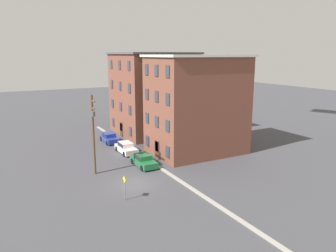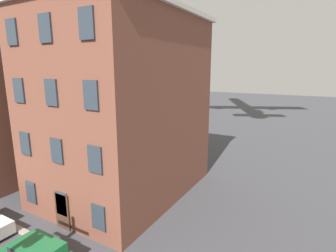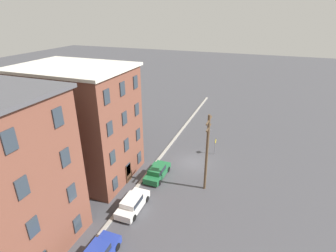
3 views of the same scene
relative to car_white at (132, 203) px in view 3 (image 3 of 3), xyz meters
name	(u,v)px [view 3 (image 3 of 3)]	position (x,y,z in m)	size (l,w,h in m)	color
ground_plane	(193,162)	(10.76, -3.31, -0.75)	(200.00, 200.00, 0.00)	#424247
kerb_strip	(162,156)	(10.76, 1.19, -0.67)	(56.00, 0.36, 0.16)	#9E998E
apartment_midblock	(80,123)	(4.09, 8.58, 5.78)	(9.07, 12.30, 13.03)	brown
car_white	(132,203)	(0.00, 0.00, 0.00)	(4.40, 1.92, 1.43)	silver
car_green	(157,172)	(6.02, -0.15, 0.00)	(4.40, 1.92, 1.43)	#1E6638
caution_sign	(215,144)	(13.85, -5.50, 0.86)	(0.85, 0.08, 2.44)	slate
utility_pole	(207,149)	(5.90, -5.98, 4.24)	(2.40, 0.44, 8.86)	brown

